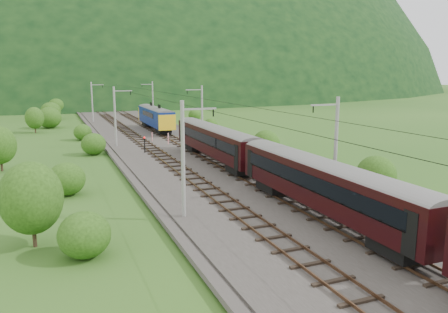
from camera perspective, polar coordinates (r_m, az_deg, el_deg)
name	(u,v)px	position (r m, az deg, el deg)	size (l,w,h in m)	color
ground	(264,210)	(32.99, 5.22, -6.97)	(600.00, 600.00, 0.00)	#29531A
railbed	(216,178)	(41.76, -1.02, -2.89)	(14.00, 220.00, 0.30)	#38332D
track_left	(192,178)	(40.94, -4.17, -2.88)	(2.40, 220.00, 0.27)	brown
track_right	(239,174)	(42.59, 2.00, -2.31)	(2.40, 220.00, 0.27)	brown
catenary_left	(116,115)	(60.74, -13.98, 5.29)	(2.54, 192.28, 8.00)	gray
catenary_right	(202,112)	(63.58, -2.95, 5.83)	(2.54, 192.28, 8.00)	gray
overhead_wires	(216,106)	(40.66, -1.06, 6.67)	(4.83, 198.00, 0.03)	black
mountain_main	(72,89)	(288.45, -19.19, 8.29)	(504.00, 360.00, 244.00)	black
train	(324,177)	(30.04, 12.87, -2.59)	(2.69, 109.03, 4.67)	black
hazard_post_near	(152,137)	(64.33, -9.37, 2.57)	(0.14, 0.14, 1.29)	red
hazard_post_far	(168,139)	(61.14, -7.29, 2.33)	(0.17, 0.17, 1.58)	red
signal	(145,143)	(54.96, -10.33, 1.70)	(0.22, 0.22, 2.02)	black
vegetation_left	(53,146)	(51.66, -21.39, 1.25)	(13.01, 144.92, 5.38)	#224311
vegetation_right	(322,159)	(45.59, 12.64, -0.35)	(7.52, 103.38, 3.08)	#224311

